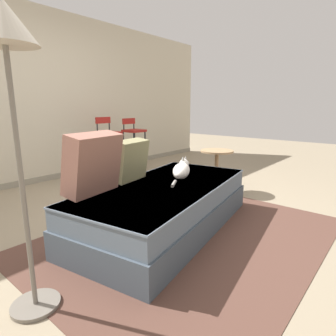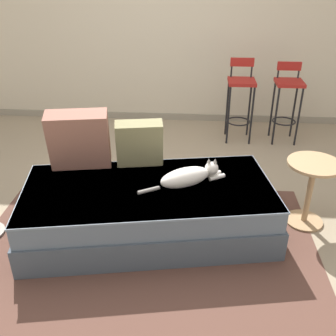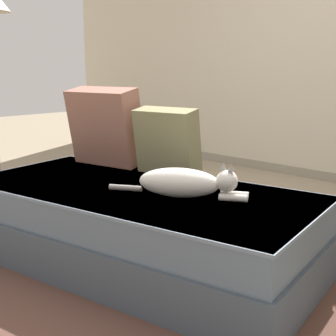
% 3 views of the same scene
% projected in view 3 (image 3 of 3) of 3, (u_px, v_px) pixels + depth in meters
% --- Properties ---
extents(ground_plane, '(16.00, 16.00, 0.00)m').
position_uv_depth(ground_plane, '(184.00, 244.00, 2.94)').
color(ground_plane, gray).
rests_on(ground_plane, ground).
extents(area_rug, '(2.70, 2.06, 0.01)m').
position_uv_depth(area_rug, '(94.00, 279.00, 2.45)').
color(area_rug, brown).
rests_on(area_rug, ground).
extents(couch, '(2.14, 1.28, 0.44)m').
position_uv_depth(couch, '(136.00, 225.00, 2.61)').
color(couch, '#44505B').
rests_on(couch, ground).
extents(throw_pillow_corner, '(0.54, 0.35, 0.52)m').
position_uv_depth(throw_pillow_corner, '(105.00, 126.00, 3.12)').
color(throw_pillow_corner, '#936051').
rests_on(throw_pillow_corner, couch).
extents(throw_pillow_middle, '(0.42, 0.27, 0.41)m').
position_uv_depth(throw_pillow_middle, '(167.00, 141.00, 2.86)').
color(throw_pillow_middle, '#847F56').
rests_on(throw_pillow_middle, couch).
extents(cat, '(0.69, 0.40, 0.19)m').
position_uv_depth(cat, '(185.00, 183.00, 2.37)').
color(cat, white).
rests_on(cat, couch).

